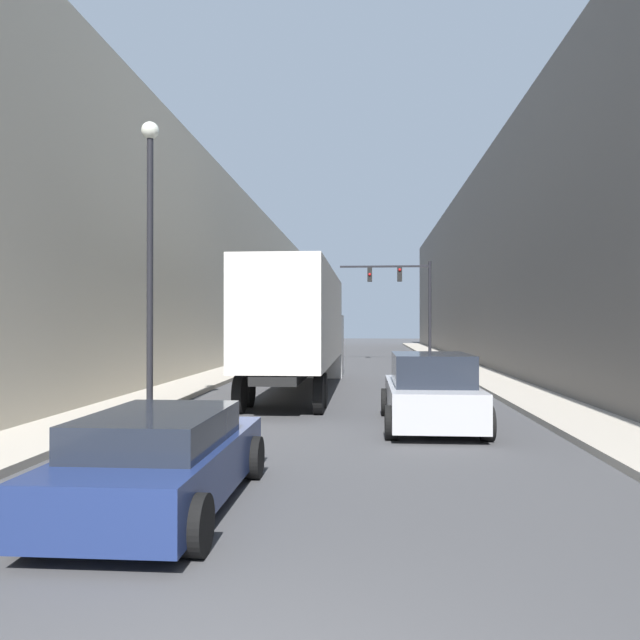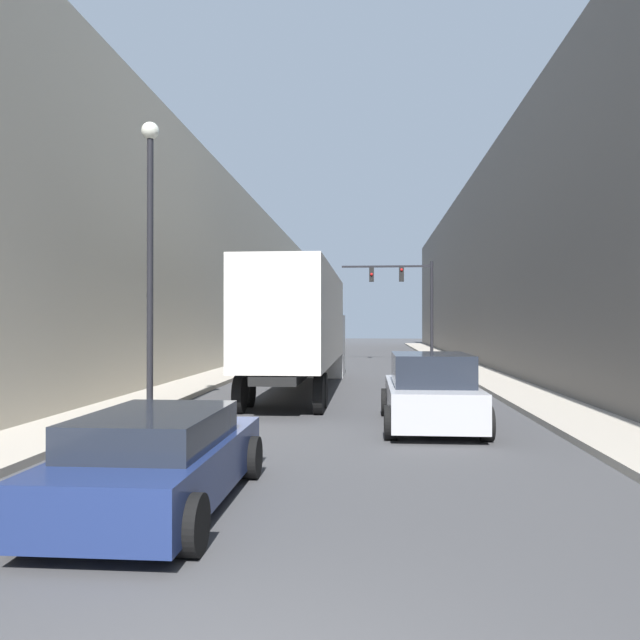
# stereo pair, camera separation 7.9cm
# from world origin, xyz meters

# --- Properties ---
(sidewalk_right) EXTENTS (2.02, 80.00, 0.15)m
(sidewalk_right) POSITION_xyz_m (5.82, 30.00, 0.07)
(sidewalk_right) COLOR #B2A899
(sidewalk_right) RESTS_ON ground
(sidewalk_left) EXTENTS (2.02, 80.00, 0.15)m
(sidewalk_left) POSITION_xyz_m (-5.82, 30.00, 0.07)
(sidewalk_left) COLOR #B2A899
(sidewalk_left) RESTS_ON ground
(building_right) EXTENTS (6.00, 80.00, 11.23)m
(building_right) POSITION_xyz_m (9.83, 30.00, 5.62)
(building_right) COLOR #66605B
(building_right) RESTS_ON ground
(building_left) EXTENTS (6.00, 80.00, 10.59)m
(building_left) POSITION_xyz_m (-9.83, 30.00, 5.30)
(building_left) COLOR #BCB29E
(building_left) RESTS_ON ground
(semi_truck) EXTENTS (2.40, 14.41, 4.15)m
(semi_truck) POSITION_xyz_m (-1.57, 18.72, 2.35)
(semi_truck) COLOR silver
(semi_truck) RESTS_ON ground
(sedan_car) EXTENTS (2.00, 4.51, 1.26)m
(sedan_car) POSITION_xyz_m (-1.86, 4.40, 0.62)
(sedan_car) COLOR navy
(sedan_car) RESTS_ON ground
(suv_car) EXTENTS (2.18, 4.66, 1.69)m
(suv_car) POSITION_xyz_m (2.20, 11.05, 0.80)
(suv_car) COLOR #B7B7BC
(suv_car) RESTS_ON ground
(traffic_signal_gantry) EXTENTS (5.74, 0.35, 6.31)m
(traffic_signal_gantry) POSITION_xyz_m (3.33, 36.02, 4.34)
(traffic_signal_gantry) COLOR black
(traffic_signal_gantry) RESTS_ON ground
(street_lamp) EXTENTS (0.44, 0.44, 7.42)m
(street_lamp) POSITION_xyz_m (-4.66, 11.72, 4.70)
(street_lamp) COLOR black
(street_lamp) RESTS_ON ground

